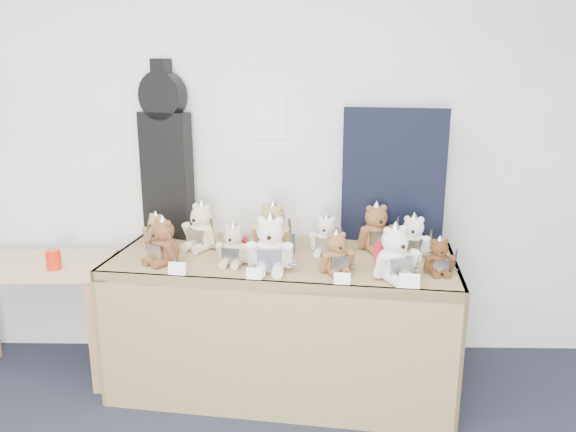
{
  "coord_description": "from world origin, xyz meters",
  "views": [
    {
      "loc": [
        0.71,
        -0.95,
        1.81
      ],
      "look_at": [
        0.65,
        1.94,
        1.05
      ],
      "focal_mm": 35.0,
      "sensor_mm": 36.0,
      "label": 1
    }
  ],
  "objects_px": {
    "display_table": "(281,290)",
    "teddy_front_end": "(439,258)",
    "teddy_front_centre": "(270,246)",
    "teddy_front_far_right": "(395,255)",
    "side_table": "(34,282)",
    "guitar_case": "(166,153)",
    "teddy_back_centre_left": "(273,229)",
    "teddy_front_right": "(336,254)",
    "teddy_front_left": "(234,246)",
    "teddy_back_right": "(376,229)",
    "teddy_back_end": "(413,238)",
    "teddy_back_left": "(202,228)",
    "teddy_front_far_left": "(163,243)",
    "teddy_back_far_left": "(156,231)",
    "red_cup": "(54,260)",
    "teddy_back_centre_right": "(326,237)"
  },
  "relations": [
    {
      "from": "display_table",
      "to": "teddy_front_end",
      "type": "height_order",
      "value": "teddy_front_end"
    },
    {
      "from": "teddy_front_centre",
      "to": "teddy_front_far_right",
      "type": "xyz_separation_m",
      "value": [
        0.62,
        -0.1,
        -0.01
      ]
    },
    {
      "from": "side_table",
      "to": "guitar_case",
      "type": "relative_size",
      "value": 0.82
    },
    {
      "from": "teddy_front_far_right",
      "to": "teddy_back_centre_left",
      "type": "distance_m",
      "value": 0.77
    },
    {
      "from": "guitar_case",
      "to": "teddy_front_right",
      "type": "height_order",
      "value": "guitar_case"
    },
    {
      "from": "teddy_front_left",
      "to": "teddy_back_right",
      "type": "bearing_deg",
      "value": 30.65
    },
    {
      "from": "teddy_front_centre",
      "to": "teddy_back_end",
      "type": "height_order",
      "value": "teddy_front_centre"
    },
    {
      "from": "teddy_back_end",
      "to": "teddy_back_right",
      "type": "bearing_deg",
      "value": 161.34
    },
    {
      "from": "teddy_back_left",
      "to": "teddy_back_centre_left",
      "type": "xyz_separation_m",
      "value": [
        0.42,
        -0.03,
        0.01
      ]
    },
    {
      "from": "teddy_front_far_right",
      "to": "teddy_back_left",
      "type": "xyz_separation_m",
      "value": [
        -1.04,
        0.48,
        -0.0
      ]
    },
    {
      "from": "teddy_front_end",
      "to": "teddy_back_centre_left",
      "type": "xyz_separation_m",
      "value": [
        -0.87,
        0.37,
        0.04
      ]
    },
    {
      "from": "guitar_case",
      "to": "teddy_front_right",
      "type": "bearing_deg",
      "value": -10.07
    },
    {
      "from": "teddy_front_far_left",
      "to": "teddy_back_far_left",
      "type": "bearing_deg",
      "value": 145.09
    },
    {
      "from": "teddy_back_right",
      "to": "display_table",
      "type": "bearing_deg",
      "value": -173.77
    },
    {
      "from": "display_table",
      "to": "teddy_front_far_left",
      "type": "relative_size",
      "value": 7.1
    },
    {
      "from": "teddy_front_far_right",
      "to": "guitar_case",
      "type": "bearing_deg",
      "value": 129.06
    },
    {
      "from": "red_cup",
      "to": "teddy_front_far_left",
      "type": "bearing_deg",
      "value": -7.31
    },
    {
      "from": "teddy_back_right",
      "to": "teddy_front_centre",
      "type": "bearing_deg",
      "value": -162.94
    },
    {
      "from": "teddy_front_left",
      "to": "teddy_front_far_right",
      "type": "xyz_separation_m",
      "value": [
        0.83,
        -0.21,
        0.02
      ]
    },
    {
      "from": "guitar_case",
      "to": "teddy_back_centre_right",
      "type": "relative_size",
      "value": 4.34
    },
    {
      "from": "teddy_front_far_left",
      "to": "teddy_front_centre",
      "type": "xyz_separation_m",
      "value": [
        0.59,
        -0.11,
        0.02
      ]
    },
    {
      "from": "teddy_front_centre",
      "to": "teddy_back_end",
      "type": "xyz_separation_m",
      "value": [
        0.78,
        0.25,
        -0.03
      ]
    },
    {
      "from": "teddy_front_end",
      "to": "teddy_back_centre_right",
      "type": "distance_m",
      "value": 0.65
    },
    {
      "from": "teddy_front_far_left",
      "to": "teddy_front_end",
      "type": "height_order",
      "value": "teddy_front_far_left"
    },
    {
      "from": "teddy_front_left",
      "to": "teddy_front_end",
      "type": "xyz_separation_m",
      "value": [
        1.07,
        -0.13,
        -0.01
      ]
    },
    {
      "from": "teddy_front_centre",
      "to": "teddy_back_centre_left",
      "type": "relative_size",
      "value": 1.05
    },
    {
      "from": "teddy_front_far_right",
      "to": "teddy_back_centre_right",
      "type": "bearing_deg",
      "value": 107.45
    },
    {
      "from": "teddy_front_far_left",
      "to": "teddy_front_left",
      "type": "relative_size",
      "value": 1.12
    },
    {
      "from": "red_cup",
      "to": "teddy_front_far_right",
      "type": "relative_size",
      "value": 0.35
    },
    {
      "from": "teddy_front_centre",
      "to": "teddy_back_right",
      "type": "xyz_separation_m",
      "value": [
        0.59,
        0.37,
        -0.01
      ]
    },
    {
      "from": "display_table",
      "to": "teddy_back_left",
      "type": "bearing_deg",
      "value": 162.93
    },
    {
      "from": "teddy_front_end",
      "to": "teddy_back_left",
      "type": "bearing_deg",
      "value": 160.43
    },
    {
      "from": "teddy_front_left",
      "to": "teddy_back_right",
      "type": "distance_m",
      "value": 0.84
    },
    {
      "from": "teddy_back_centre_left",
      "to": "teddy_back_right",
      "type": "xyz_separation_m",
      "value": [
        0.6,
        0.03,
        -0.01
      ]
    },
    {
      "from": "red_cup",
      "to": "teddy_front_right",
      "type": "bearing_deg",
      "value": -7.68
    },
    {
      "from": "teddy_front_left",
      "to": "teddy_front_right",
      "type": "distance_m",
      "value": 0.56
    },
    {
      "from": "teddy_front_far_left",
      "to": "red_cup",
      "type": "bearing_deg",
      "value": -152.59
    },
    {
      "from": "teddy_front_end",
      "to": "teddy_back_centre_left",
      "type": "height_order",
      "value": "teddy_back_centre_left"
    },
    {
      "from": "teddy_front_right",
      "to": "teddy_back_centre_left",
      "type": "distance_m",
      "value": 0.5
    },
    {
      "from": "teddy_front_centre",
      "to": "teddy_back_centre_left",
      "type": "distance_m",
      "value": 0.34
    },
    {
      "from": "teddy_front_far_left",
      "to": "teddy_front_right",
      "type": "distance_m",
      "value": 0.93
    },
    {
      "from": "teddy_back_far_left",
      "to": "teddy_front_left",
      "type": "bearing_deg",
      "value": -4.55
    },
    {
      "from": "display_table",
      "to": "teddy_back_right",
      "type": "height_order",
      "value": "teddy_back_right"
    },
    {
      "from": "teddy_front_far_left",
      "to": "teddy_front_far_right",
      "type": "xyz_separation_m",
      "value": [
        1.21,
        -0.21,
        0.01
      ]
    },
    {
      "from": "teddy_front_left",
      "to": "teddy_front_centre",
      "type": "bearing_deg",
      "value": -14.52
    },
    {
      "from": "teddy_front_left",
      "to": "teddy_front_far_right",
      "type": "relative_size",
      "value": 0.8
    },
    {
      "from": "teddy_back_end",
      "to": "teddy_back_far_left",
      "type": "relative_size",
      "value": 1.19
    },
    {
      "from": "teddy_front_centre",
      "to": "teddy_back_left",
      "type": "distance_m",
      "value": 0.56
    },
    {
      "from": "teddy_back_end",
      "to": "red_cup",
      "type": "bearing_deg",
      "value": -164.37
    },
    {
      "from": "red_cup",
      "to": "teddy_back_centre_right",
      "type": "distance_m",
      "value": 1.54
    }
  ]
}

